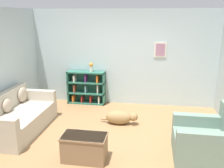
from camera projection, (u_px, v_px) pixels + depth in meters
The scene contains 8 objects.
ground_plane at pixel (109, 139), 5.05m from camera, with size 14.00×14.00×0.00m, color #997047.
wall_back at pixel (123, 58), 6.85m from camera, with size 5.60×0.13×2.60m.
couch at pixel (17, 117), 5.37m from camera, with size 0.93×1.90×0.81m.
bookshelf at pixel (87, 88), 7.04m from camera, with size 1.06×0.30×0.92m.
recliner_chair at pixel (207, 140), 4.33m from camera, with size 1.01×0.92×0.93m.
coffee_table at pixel (84, 147), 4.27m from camera, with size 0.77×0.44×0.46m.
dog at pixel (120, 117), 5.72m from camera, with size 0.89×0.28×0.32m.
vase at pixel (91, 67), 6.83m from camera, with size 0.11×0.11×0.25m.
Camera 1 is at (0.80, -4.51, 2.42)m, focal length 40.00 mm.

